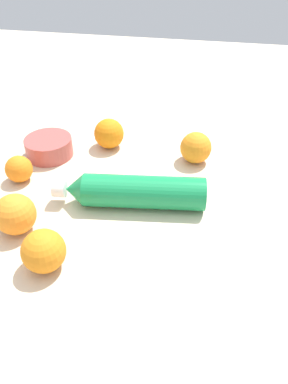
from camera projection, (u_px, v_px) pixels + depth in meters
ground_plane at (154, 193)px, 0.86m from camera, size 2.40×2.40×0.00m
water_bottle at (133, 192)px, 0.80m from camera, size 0.33×0.11×0.07m
orange_0 at (15, 214)px, 0.74m from camera, size 0.08×0.08×0.08m
orange_1 at (109, 134)px, 1.00m from camera, size 0.08×0.08×0.08m
orange_2 at (44, 251)px, 0.66m from camera, size 0.08×0.08×0.08m
orange_3 at (196, 148)px, 0.94m from camera, size 0.08×0.08×0.08m
orange_4 at (19, 169)px, 0.88m from camera, size 0.06×0.06×0.06m
ceramic_bowl at (49, 147)px, 0.97m from camera, size 0.12×0.12×0.05m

